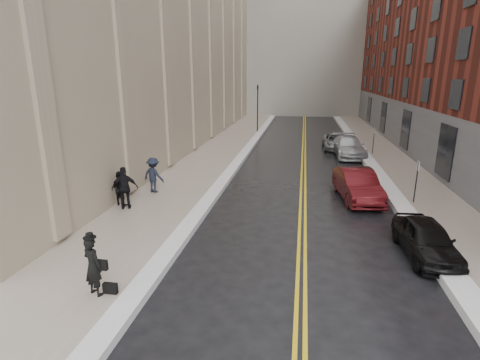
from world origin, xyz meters
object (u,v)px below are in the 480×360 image
(car_black, at_px, (426,239))
(car_silver_near, at_px, (348,147))
(car_silver_far, at_px, (336,141))
(pedestrian_main, at_px, (93,266))
(car_maroon, at_px, (357,185))
(pedestrian_c, at_px, (125,188))
(pedestrian_a, at_px, (120,188))
(pedestrian_b, at_px, (153,175))

(car_black, xyz_separation_m, car_silver_near, (-0.87, 16.99, 0.11))
(car_black, bearing_deg, car_silver_far, 90.96)
(car_silver_far, bearing_deg, pedestrian_main, -109.99)
(car_maroon, distance_m, pedestrian_c, 11.55)
(car_maroon, bearing_deg, car_black, -83.39)
(pedestrian_a, bearing_deg, car_maroon, -149.67)
(car_maroon, relative_size, car_silver_near, 0.89)
(car_maroon, relative_size, pedestrian_c, 2.35)
(car_silver_far, xyz_separation_m, pedestrian_main, (-8.54, -24.40, 0.39))
(pedestrian_c, bearing_deg, car_black, 146.97)
(pedestrian_a, bearing_deg, pedestrian_main, 126.04)
(car_black, relative_size, pedestrian_main, 2.19)
(car_silver_far, distance_m, pedestrian_main, 25.85)
(car_silver_near, height_order, car_silver_far, car_silver_near)
(car_silver_near, distance_m, pedestrian_a, 18.57)
(car_silver_far, relative_size, pedestrian_a, 2.76)
(car_silver_near, height_order, pedestrian_b, pedestrian_b)
(pedestrian_b, bearing_deg, pedestrian_main, 118.73)
(car_silver_far, xyz_separation_m, pedestrian_b, (-10.59, -14.94, 0.46))
(pedestrian_b, xyz_separation_m, pedestrian_c, (-0.34, -2.62, 0.06))
(car_silver_near, bearing_deg, car_black, -91.50)
(pedestrian_a, distance_m, pedestrian_c, 0.69)
(pedestrian_main, relative_size, pedestrian_a, 1.06)
(car_maroon, height_order, car_silver_far, car_maroon)
(car_silver_far, bearing_deg, car_black, -86.12)
(pedestrian_main, xyz_separation_m, pedestrian_c, (-2.38, 6.84, 0.12))
(pedestrian_main, relative_size, pedestrian_c, 0.88)
(car_black, distance_m, car_silver_near, 17.01)
(car_maroon, xyz_separation_m, pedestrian_main, (-8.57, -10.51, 0.25))
(car_black, xyz_separation_m, pedestrian_main, (-10.14, -4.38, 0.38))
(pedestrian_a, xyz_separation_m, pedestrian_b, (0.81, 2.15, 0.11))
(car_silver_far, distance_m, pedestrian_a, 20.54)
(car_silver_near, xyz_separation_m, pedestrian_c, (-11.65, -14.53, 0.38))
(car_maroon, height_order, pedestrian_a, pedestrian_a)
(car_black, bearing_deg, car_maroon, 100.80)
(car_silver_near, bearing_deg, pedestrian_a, -135.22)
(car_maroon, xyz_separation_m, car_silver_far, (-0.02, 13.89, -0.14))
(pedestrian_main, bearing_deg, car_silver_near, -90.88)
(car_black, height_order, pedestrian_a, pedestrian_a)
(car_silver_far, bearing_deg, pedestrian_a, -124.40)
(car_maroon, relative_size, pedestrian_main, 2.68)
(pedestrian_c, bearing_deg, pedestrian_b, -119.20)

